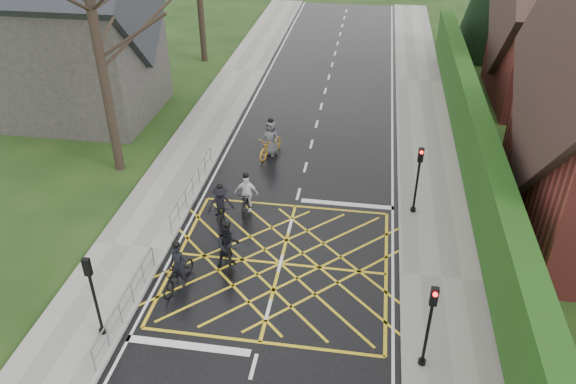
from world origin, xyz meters
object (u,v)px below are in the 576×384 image
(cyclist_rear, at_px, (178,272))
(cyclist_mid, at_px, (221,209))
(cyclist_back, at_px, (228,249))
(cyclist_lead, at_px, (271,143))
(cyclist_front, at_px, (246,197))

(cyclist_rear, distance_m, cyclist_mid, 4.14)
(cyclist_rear, height_order, cyclist_mid, cyclist_rear)
(cyclist_back, bearing_deg, cyclist_mid, 86.70)
(cyclist_back, relative_size, cyclist_mid, 1.03)
(cyclist_mid, height_order, cyclist_lead, cyclist_lead)
(cyclist_rear, height_order, cyclist_lead, cyclist_lead)
(cyclist_back, height_order, cyclist_mid, cyclist_back)
(cyclist_mid, distance_m, cyclist_lead, 6.26)
(cyclist_rear, height_order, cyclist_front, cyclist_rear)
(cyclist_mid, xyz_separation_m, cyclist_lead, (1.00, 6.18, 0.02))
(cyclist_rear, xyz_separation_m, cyclist_mid, (0.48, 4.11, 0.05))
(cyclist_mid, bearing_deg, cyclist_back, -94.08)
(cyclist_mid, bearing_deg, cyclist_rear, -120.72)
(cyclist_rear, distance_m, cyclist_lead, 10.39)
(cyclist_mid, xyz_separation_m, cyclist_front, (0.87, 1.01, 0.01))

